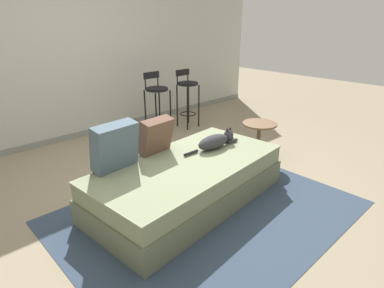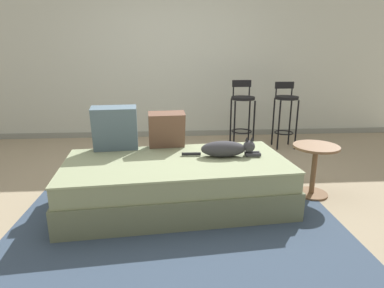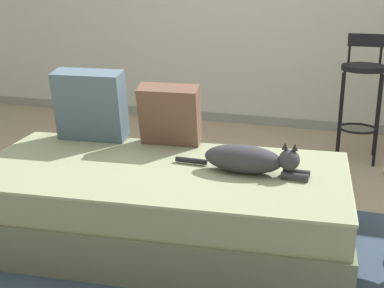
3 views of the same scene
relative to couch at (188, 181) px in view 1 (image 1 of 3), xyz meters
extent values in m
plane|color=gray|center=(0.00, 0.40, -0.23)|extent=(16.00, 16.00, 0.00)
cube|color=#B7BCB2|center=(0.00, 2.65, 1.07)|extent=(8.00, 0.10, 2.60)
cube|color=gray|center=(0.00, 2.60, -0.18)|extent=(8.00, 0.02, 0.09)
cube|color=#334256|center=(0.00, -0.30, -0.22)|extent=(2.74, 2.11, 0.01)
cube|color=#636B50|center=(0.00, 0.00, -0.10)|extent=(2.12, 1.18, 0.26)
cube|color=gray|center=(0.00, 0.00, 0.12)|extent=(2.08, 1.14, 0.19)
cube|color=#98A47B|center=(0.00, 0.00, 0.21)|extent=(2.09, 1.15, 0.02)
cube|color=#4C6070|center=(-0.59, 0.35, 0.44)|extent=(0.45, 0.25, 0.45)
cube|color=brown|center=(-0.09, 0.40, 0.41)|extent=(0.38, 0.24, 0.38)
ellipsoid|color=#333338|center=(0.44, 0.07, 0.29)|extent=(0.42, 0.18, 0.15)
sphere|color=#333338|center=(0.69, 0.06, 0.31)|extent=(0.11, 0.11, 0.11)
cone|color=black|center=(0.66, 0.06, 0.39)|extent=(0.03, 0.03, 0.04)
cone|color=black|center=(0.71, 0.06, 0.39)|extent=(0.03, 0.03, 0.04)
cylinder|color=#333338|center=(0.72, 0.03, 0.24)|extent=(0.14, 0.04, 0.04)
cylinder|color=#333338|center=(0.72, 0.09, 0.24)|extent=(0.14, 0.04, 0.04)
cylinder|color=black|center=(0.14, 0.11, 0.24)|extent=(0.18, 0.03, 0.03)
cylinder|color=black|center=(0.87, 1.66, 0.14)|extent=(0.02, 0.02, 0.73)
cylinder|color=black|center=(1.15, 1.66, 0.14)|extent=(0.02, 0.02, 0.73)
cylinder|color=black|center=(0.87, 1.95, 0.14)|extent=(0.02, 0.02, 0.73)
cylinder|color=black|center=(1.15, 1.95, 0.14)|extent=(0.02, 0.02, 0.73)
torus|color=black|center=(1.01, 1.80, 0.03)|extent=(0.30, 0.30, 0.02)
cylinder|color=black|center=(1.01, 1.80, 0.53)|extent=(0.34, 0.34, 0.04)
cylinder|color=black|center=(0.89, 1.93, 0.61)|extent=(0.02, 0.02, 0.22)
cylinder|color=black|center=(1.13, 1.93, 0.61)|extent=(0.02, 0.02, 0.22)
cube|color=black|center=(1.01, 1.93, 0.72)|extent=(0.28, 0.03, 0.10)
cylinder|color=black|center=(1.53, 1.67, 0.14)|extent=(0.02, 0.02, 0.73)
cylinder|color=black|center=(1.79, 1.67, 0.14)|extent=(0.02, 0.02, 0.73)
cylinder|color=black|center=(1.53, 1.94, 0.14)|extent=(0.02, 0.02, 0.73)
cylinder|color=black|center=(1.79, 1.94, 0.14)|extent=(0.02, 0.02, 0.73)
torus|color=black|center=(1.66, 1.80, 0.00)|extent=(0.28, 0.28, 0.02)
cylinder|color=black|center=(1.66, 1.80, 0.53)|extent=(0.34, 0.34, 0.04)
cylinder|color=black|center=(1.54, 1.93, 0.60)|extent=(0.02, 0.02, 0.19)
cylinder|color=black|center=(1.78, 1.93, 0.60)|extent=(0.02, 0.02, 0.19)
cube|color=black|center=(1.66, 1.93, 0.69)|extent=(0.28, 0.03, 0.10)
cylinder|color=brown|center=(1.36, 0.12, 0.02)|extent=(0.05, 0.05, 0.49)
cylinder|color=brown|center=(1.36, 0.12, -0.22)|extent=(0.32, 0.32, 0.02)
cylinder|color=brown|center=(1.36, 0.12, 0.28)|extent=(0.44, 0.44, 0.02)
camera|label=1|loc=(-1.96, -2.14, 1.55)|focal=30.00mm
camera|label=2|loc=(-0.05, -2.78, 1.16)|focal=30.00mm
camera|label=3|loc=(0.99, -2.55, 1.23)|focal=50.00mm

